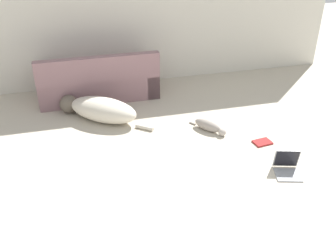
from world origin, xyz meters
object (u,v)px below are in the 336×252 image
(cat, at_px, (209,126))
(dog, at_px, (99,109))
(book_red, at_px, (262,142))
(laptop_open, at_px, (287,165))
(couch, at_px, (99,83))

(cat, bearing_deg, dog, -151.94)
(cat, relative_size, book_red, 2.12)
(cat, distance_m, laptop_open, 1.26)
(laptop_open, bearing_deg, cat, 132.10)
(cat, relative_size, laptop_open, 1.41)
(cat, bearing_deg, laptop_open, -9.52)
(cat, xyz_separation_m, laptop_open, (0.55, -1.14, 0.01))
(dog, bearing_deg, cat, -168.02)
(couch, distance_m, book_red, 2.82)
(couch, relative_size, dog, 1.44)
(couch, xyz_separation_m, book_red, (1.94, -2.03, -0.25))
(couch, height_order, dog, couch)
(dog, relative_size, cat, 2.45)
(dog, relative_size, book_red, 5.20)
(laptop_open, relative_size, book_red, 1.51)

